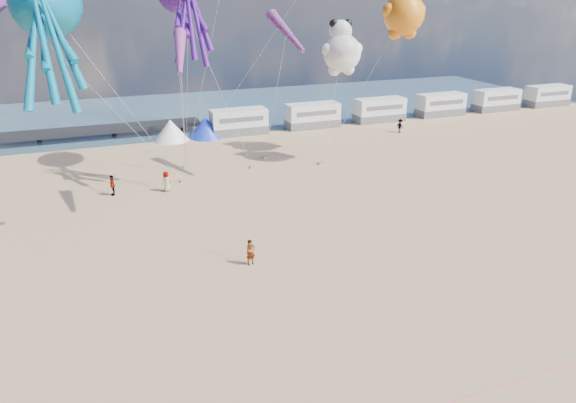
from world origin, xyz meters
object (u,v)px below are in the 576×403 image
object	(u,v)px
motorhome_2	(380,110)
kite_teddy_orange	(404,14)
sandbag_a	(183,181)
windsock_right	(180,53)
sandbag_d	(265,157)
motorhome_0	(239,122)
beachgoer_2	(400,126)
motorhome_3	(440,105)
beachgoer_3	(112,185)
kite_octopus_teal	(46,3)
sandbag_e	(186,166)
windsock_mid	(286,32)
tent_blue	(206,127)
windsock_left	(5,1)
beachgoer_0	(167,181)
standing_person	(251,252)
sandbag_b	(252,167)
motorhome_5	(547,96)
sandbag_c	(321,163)
tent_white	(171,130)
kite_panda	(342,53)
motorhome_1	(313,116)
motorhome_4	(496,100)

from	to	relation	value
motorhome_2	kite_teddy_orange	world-z (taller)	kite_teddy_orange
motorhome_2	sandbag_a	bearing A→B (deg)	-152.85
kite_teddy_orange	windsock_right	size ratio (longest dim) A/B	1.29
sandbag_d	motorhome_0	bearing A→B (deg)	88.95
beachgoer_2	kite_teddy_orange	xyz separation A→B (m)	(-7.64, -10.76, 13.02)
motorhome_3	beachgoer_3	xyz separation A→B (m)	(-43.70, -15.64, -0.64)
motorhome_3	kite_octopus_teal	distance (m)	51.13
motorhome_0	sandbag_e	world-z (taller)	motorhome_0
sandbag_a	windsock_mid	world-z (taller)	windsock_mid
tent_blue	windsock_left	bearing A→B (deg)	-141.42
beachgoer_0	windsock_mid	distance (m)	15.99
sandbag_e	windsock_left	bearing A→B (deg)	-166.81
sandbag_a	windsock_mid	size ratio (longest dim) A/B	0.08
standing_person	sandbag_e	size ratio (longest dim) A/B	3.31
sandbag_d	sandbag_e	xyz separation A→B (m)	(-8.03, -0.07, 0.00)
windsock_right	sandbag_b	bearing A→B (deg)	61.72
sandbag_e	kite_octopus_teal	xyz separation A→B (m)	(-9.69, -6.28, 14.83)
sandbag_a	standing_person	bearing A→B (deg)	-85.68
motorhome_2	sandbag_e	distance (m)	29.19
sandbag_a	sandbag_d	size ratio (longest dim) A/B	1.00
motorhome_5	windsock_left	xyz separation A→B (m)	(-68.27, -13.38, 13.53)
sandbag_c	kite_teddy_orange	world-z (taller)	kite_teddy_orange
tent_white	tent_blue	size ratio (longest dim) A/B	1.00
motorhome_2	sandbag_b	world-z (taller)	motorhome_2
sandbag_a	motorhome_5	bearing A→B (deg)	14.32
tent_blue	kite_panda	world-z (taller)	kite_panda
motorhome_1	tent_blue	bearing A→B (deg)	180.00
beachgoer_2	kite_panda	xyz separation A→B (m)	(-10.50, -4.72, 9.27)
motorhome_3	kite_panda	world-z (taller)	kite_panda
tent_blue	sandbag_c	size ratio (longest dim) A/B	8.00
motorhome_1	tent_white	distance (m)	17.50
sandbag_b	sandbag_e	bearing A→B (deg)	157.02
sandbag_a	motorhome_4	bearing A→B (deg)	17.04
tent_blue	kite_panda	bearing A→B (deg)	-42.58
motorhome_1	windsock_left	world-z (taller)	windsock_left
motorhome_1	kite_octopus_teal	xyz separation A→B (m)	(-27.42, -16.72, 13.44)
sandbag_b	windsock_right	xyz separation A→B (m)	(-7.50, -8.82, 11.70)
sandbag_d	windsock_left	bearing A→B (deg)	-171.68
sandbag_e	sandbag_b	bearing A→B (deg)	-22.98
motorhome_2	beachgoer_0	world-z (taller)	motorhome_2
beachgoer_0	windsock_left	distance (m)	17.51
motorhome_0	motorhome_2	bearing A→B (deg)	0.00
motorhome_3	sandbag_a	size ratio (longest dim) A/B	13.20
beachgoer_3	windsock_mid	bearing A→B (deg)	91.31
motorhome_2	windsock_right	bearing A→B (deg)	-142.98
standing_person	beachgoer_0	world-z (taller)	beachgoer_0
motorhome_5	sandbag_c	world-z (taller)	motorhome_5
kite_teddy_orange	windsock_mid	size ratio (longest dim) A/B	1.00
windsock_mid	motorhome_3	bearing A→B (deg)	21.39
standing_person	windsock_mid	world-z (taller)	windsock_mid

